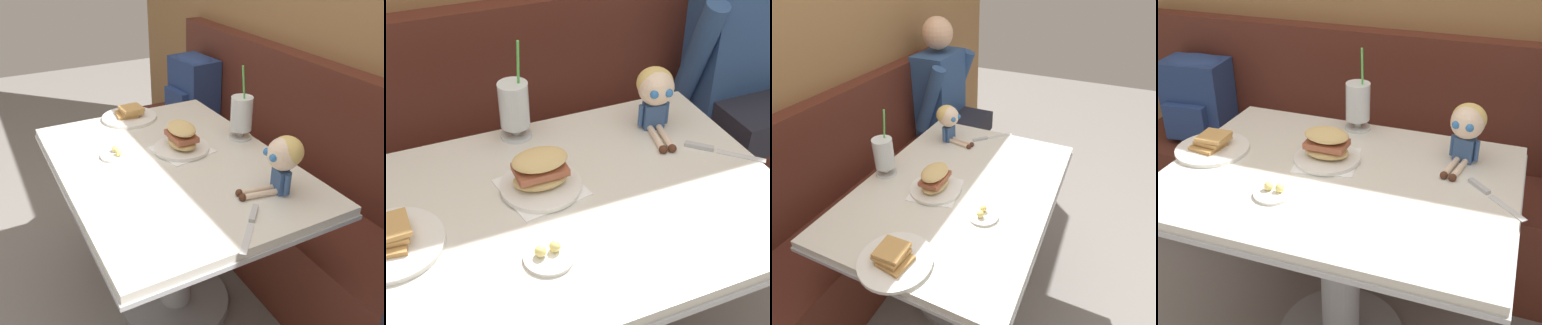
# 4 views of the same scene
# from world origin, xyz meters

# --- Properties ---
(booth_bench) EXTENTS (2.60, 0.48, 1.00)m
(booth_bench) POSITION_xyz_m (0.00, 0.81, 0.33)
(booth_bench) COLOR #512319
(booth_bench) RESTS_ON ground
(diner_table) EXTENTS (1.11, 0.81, 0.74)m
(diner_table) POSITION_xyz_m (0.00, 0.18, 0.54)
(diner_table) COLOR silver
(diner_table) RESTS_ON ground
(toast_plate) EXTENTS (0.25, 0.25, 0.06)m
(toast_plate) POSITION_xyz_m (-0.47, 0.19, 0.76)
(toast_plate) COLOR white
(toast_plate) RESTS_ON diner_table
(milkshake_glass) EXTENTS (0.10, 0.10, 0.32)m
(milkshake_glass) POSITION_xyz_m (-0.06, 0.53, 0.84)
(milkshake_glass) COLOR silver
(milkshake_glass) RESTS_ON diner_table
(sandwich_plate) EXTENTS (0.23, 0.23, 0.12)m
(sandwich_plate) POSITION_xyz_m (-0.07, 0.26, 0.79)
(sandwich_plate) COLOR white
(sandwich_plate) RESTS_ON diner_table
(butter_saucer) EXTENTS (0.12, 0.12, 0.04)m
(butter_saucer) POSITION_xyz_m (-0.14, 0.01, 0.75)
(butter_saucer) COLOR white
(butter_saucer) RESTS_ON diner_table
(butter_knife) EXTENTS (0.18, 0.18, 0.01)m
(butter_knife) POSITION_xyz_m (0.45, 0.23, 0.74)
(butter_knife) COLOR silver
(butter_knife) RESTS_ON diner_table
(seated_doll) EXTENTS (0.13, 0.23, 0.20)m
(seated_doll) POSITION_xyz_m (0.35, 0.41, 0.87)
(seated_doll) COLOR #385689
(seated_doll) RESTS_ON diner_table
(backpack) EXTENTS (0.32, 0.27, 0.41)m
(backpack) POSITION_xyz_m (-0.96, 0.78, 0.66)
(backpack) COLOR navy
(backpack) RESTS_ON booth_bench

